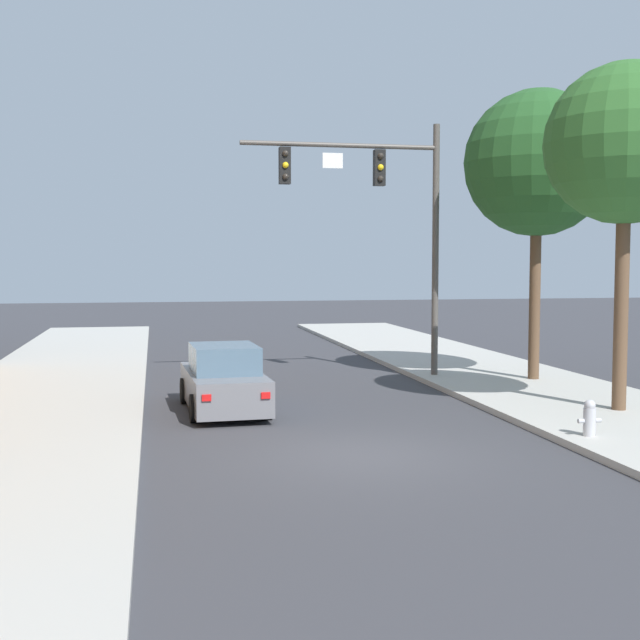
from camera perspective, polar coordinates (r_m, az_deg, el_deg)
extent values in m
plane|color=#38383D|center=(15.51, 2.85, -9.25)|extent=(120.00, 120.00, 0.00)
cylinder|color=#514C47|center=(25.16, 7.96, 4.76)|extent=(0.20, 0.20, 7.50)
cylinder|color=#514C47|center=(24.58, 1.42, 11.95)|extent=(5.87, 0.14, 0.14)
cube|color=black|center=(24.79, 4.11, 10.42)|extent=(0.32, 0.28, 1.05)
sphere|color=#2D2823|center=(24.68, 4.21, 11.22)|extent=(0.18, 0.18, 0.18)
sphere|color=yellow|center=(24.64, 4.20, 10.46)|extent=(0.18, 0.18, 0.18)
sphere|color=#2D2823|center=(24.61, 4.20, 9.69)|extent=(0.18, 0.18, 0.18)
cube|color=black|center=(24.19, -2.45, 10.58)|extent=(0.32, 0.28, 1.05)
sphere|color=#2D2823|center=(24.09, -2.39, 11.40)|extent=(0.18, 0.18, 0.18)
sphere|color=yellow|center=(24.05, -2.39, 10.62)|extent=(0.18, 0.18, 0.18)
sphere|color=#2D2823|center=(24.01, -2.39, 9.84)|extent=(0.18, 0.18, 0.18)
cube|color=white|center=(24.45, 0.88, 10.93)|extent=(0.60, 0.03, 0.44)
cube|color=slate|center=(19.95, -6.66, -4.65)|extent=(1.90, 4.28, 0.80)
cube|color=slate|center=(19.70, -6.62, -2.65)|extent=(1.59, 2.07, 0.64)
cylinder|color=black|center=(21.18, -9.29, -4.83)|extent=(0.25, 0.65, 0.64)
cylinder|color=black|center=(21.37, -4.96, -4.71)|extent=(0.25, 0.65, 0.64)
cylinder|color=black|center=(18.62, -8.61, -6.04)|extent=(0.25, 0.65, 0.64)
cylinder|color=black|center=(18.84, -3.69, -5.89)|extent=(0.25, 0.65, 0.64)
cube|color=red|center=(17.77, -7.82, -5.34)|extent=(0.20, 0.05, 0.14)
cube|color=red|center=(17.95, -3.76, -5.22)|extent=(0.20, 0.05, 0.14)
cylinder|color=#B2B2B7|center=(17.17, 18.07, -6.70)|extent=(0.24, 0.24, 0.55)
sphere|color=#B2B2B7|center=(17.11, 18.10, -5.60)|extent=(0.22, 0.22, 0.22)
cylinder|color=#B2B2B7|center=(17.07, 17.55, -6.65)|extent=(0.12, 0.09, 0.09)
cylinder|color=#B2B2B7|center=(17.25, 18.60, -6.57)|extent=(0.12, 0.09, 0.09)
cylinder|color=brown|center=(20.19, 20.05, 0.79)|extent=(0.32, 0.32, 4.72)
sphere|color=#2D6028|center=(20.34, 20.31, 11.35)|extent=(3.66, 3.66, 3.66)
cylinder|color=brown|center=(24.83, 14.58, 1.42)|extent=(0.32, 0.32, 4.67)
sphere|color=#235123|center=(24.97, 14.74, 10.42)|extent=(4.21, 4.21, 4.21)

